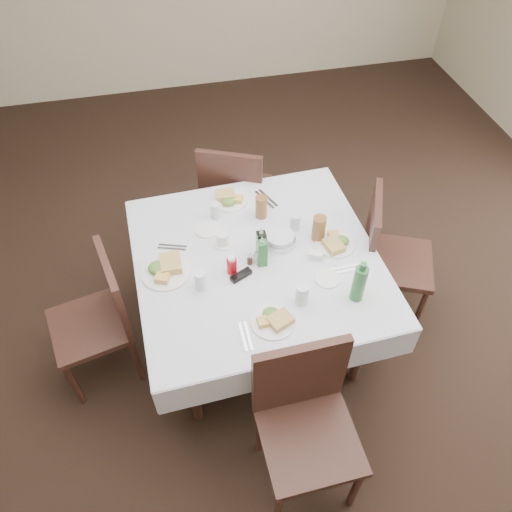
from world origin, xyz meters
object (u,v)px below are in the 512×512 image
Objects in this scene: chair_north at (234,191)px; water_e at (295,222)px; water_s at (302,294)px; coffee_mug at (223,239)px; green_bottle at (359,283)px; dining_table at (257,266)px; ketchup_bottle at (232,265)px; oil_cruet_dark at (261,243)px; chair_west at (102,313)px; oil_cruet_green at (262,252)px; water_n at (215,211)px; water_w at (201,280)px; chair_east at (385,251)px; chair_south at (304,414)px; bread_basket at (280,239)px.

chair_north is 8.54× the size of water_e.
water_s reaches higher than water_e.
chair_north is 0.78m from coffee_mug.
water_e is 0.41× the size of green_bottle.
coffee_mug is 0.85m from green_bottle.
coffee_mug is at bearing -176.33° from water_e.
water_s is 1.13× the size of coffee_mug.
ketchup_bottle reaches higher than dining_table.
water_e reaches higher than coffee_mug.
oil_cruet_dark reaches higher than ketchup_bottle.
chair_west reaches higher than water_s.
oil_cruet_green is 0.81× the size of green_bottle.
dining_table is 11.14× the size of water_s.
coffee_mug is at bearing 138.52° from green_bottle.
dining_table is at bearing 1.31° from chair_west.
dining_table is at bearing 113.67° from water_s.
ketchup_bottle reaches higher than water_n.
water_e is at bearing 27.63° from water_w.
water_e is at bearing 167.37° from chair_east.
chair_south is 8.61× the size of coffee_mug.
oil_cruet_green is (0.96, -0.03, 0.32)m from chair_west.
oil_cruet_dark is 0.98× the size of oil_cruet_green.
ketchup_bottle is (-0.19, -0.10, -0.04)m from oil_cruet_dark.
ketchup_bottle is at bearing -155.45° from dining_table.
oil_cruet_green is (-0.85, -0.10, 0.31)m from chair_east.
chair_east reaches higher than dining_table.
water_s is 0.42m from oil_cruet_dark.
chair_east is (0.84, -0.81, 0.00)m from chair_north.
chair_north is 0.58m from water_n.
chair_south is 8.14× the size of water_w.
chair_east reaches higher than bread_basket.
oil_cruet_dark is at bearing -89.97° from chair_north.
oil_cruet_green is at bearing -173.08° from chair_east.
chair_south is at bearing -103.49° from water_s.
chair_north is at bearing 66.39° from water_n.
ketchup_bottle is (-1.04, -0.13, 0.27)m from chair_east.
water_e is (0.25, -0.68, 0.27)m from chair_north.
water_n is at bearing 161.99° from chair_east.
oil_cruet_green is (0.37, 0.10, 0.04)m from water_w.
chair_east is 5.06× the size of bread_basket.
oil_cruet_dark is at bearing -60.79° from water_n.
chair_south reaches higher than water_e.
dining_table is 12.97× the size of water_n.
oil_cruet_dark is at bearing 27.15° from ketchup_bottle.
water_n is 0.49m from oil_cruet_green.
chair_south is 4.45× the size of oil_cruet_green.
chair_west is at bearing -174.10° from bread_basket.
chair_west is 4.25× the size of oil_cruet_dark.
chair_west is 4.15× the size of oil_cruet_green.
oil_cruet_green is at bearing -138.48° from water_e.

